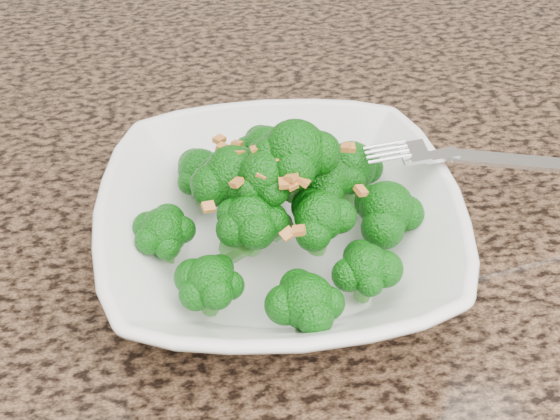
{
  "coord_description": "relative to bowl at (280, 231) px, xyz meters",
  "views": [
    {
      "loc": [
        -0.11,
        -0.13,
        1.27
      ],
      "look_at": [
        -0.06,
        0.22,
        0.95
      ],
      "focal_mm": 45.0,
      "sensor_mm": 36.0,
      "label": 1
    }
  ],
  "objects": [
    {
      "name": "granite_counter",
      "position": [
        0.06,
        0.08,
        -0.05
      ],
      "size": [
        1.64,
        1.04,
        0.03
      ],
      "primitive_type": "cube",
      "color": "brown",
      "rests_on": "cabinet"
    },
    {
      "name": "bowl",
      "position": [
        0.0,
        0.0,
        0.0
      ],
      "size": [
        0.25,
        0.25,
        0.06
      ],
      "primitive_type": "imported",
      "rotation": [
        0.0,
        0.0,
        -0.02
      ],
      "color": "white",
      "rests_on": "granite_counter"
    },
    {
      "name": "broccoli_pile",
      "position": [
        0.0,
        0.0,
        0.07
      ],
      "size": [
        0.22,
        0.22,
        0.07
      ],
      "primitive_type": null,
      "color": "#0C640B",
      "rests_on": "bowl"
    },
    {
      "name": "garlic_topping",
      "position": [
        0.0,
        0.0,
        0.1
      ],
      "size": [
        0.13,
        0.13,
        0.01
      ],
      "primitive_type": null,
      "color": "orange",
      "rests_on": "broccoli_pile"
    },
    {
      "name": "fork",
      "position": [
        0.12,
        0.02,
        0.04
      ],
      "size": [
        0.19,
        0.03,
        0.01
      ],
      "primitive_type": null,
      "rotation": [
        0.0,
        0.0,
        0.02
      ],
      "color": "silver",
      "rests_on": "bowl"
    }
  ]
}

